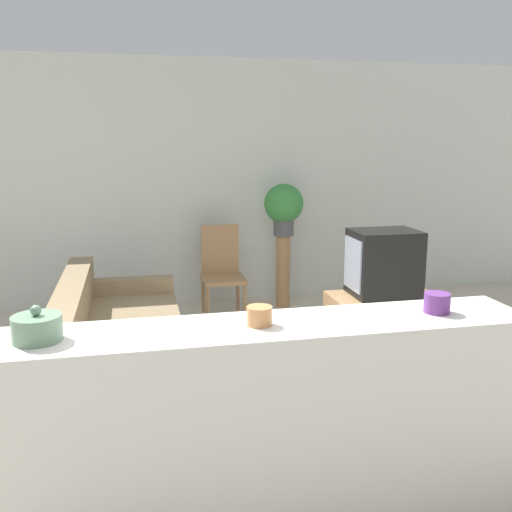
{
  "coord_description": "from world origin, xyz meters",
  "views": [
    {
      "loc": [
        -0.49,
        -2.95,
        1.85
      ],
      "look_at": [
        0.54,
        1.75,
        0.85
      ],
      "focal_mm": 40.0,
      "sensor_mm": 36.0,
      "label": 1
    }
  ],
  "objects": [
    {
      "name": "television",
      "position": [
        1.67,
        1.64,
        0.76
      ],
      "size": [
        0.59,
        0.45,
        0.58
      ],
      "color": "black",
      "rests_on": "tv_stand"
    },
    {
      "name": "wooden_chair",
      "position": [
        0.41,
        2.85,
        0.5
      ],
      "size": [
        0.44,
        0.44,
        0.95
      ],
      "color": "#9E754C",
      "rests_on": "ground_plane"
    },
    {
      "name": "decorative_bowl",
      "position": [
        -0.9,
        -0.54,
        1.07
      ],
      "size": [
        0.21,
        0.21,
        0.15
      ],
      "color": "gray",
      "rests_on": "foreground_counter"
    },
    {
      "name": "candle_jar",
      "position": [
        0.05,
        -0.54,
        1.06
      ],
      "size": [
        0.12,
        0.12,
        0.09
      ],
      "color": "#C6844C",
      "rests_on": "foreground_counter"
    },
    {
      "name": "ground_plane",
      "position": [
        0.0,
        0.0,
        0.0
      ],
      "size": [
        14.0,
        14.0,
        0.0
      ],
      "primitive_type": "plane",
      "color": "beige"
    },
    {
      "name": "plant_stand",
      "position": [
        1.11,
        2.97,
        0.4
      ],
      "size": [
        0.15,
        0.15,
        0.81
      ],
      "color": "#9E754C",
      "rests_on": "ground_plane"
    },
    {
      "name": "couch",
      "position": [
        -0.65,
        1.46,
        0.27
      ],
      "size": [
        0.93,
        2.0,
        0.76
      ],
      "color": "#847051",
      "rests_on": "ground_plane"
    },
    {
      "name": "foreground_counter",
      "position": [
        0.0,
        -0.54,
        0.51
      ],
      "size": [
        2.68,
        0.44,
        1.02
      ],
      "color": "silver",
      "rests_on": "ground_plane"
    },
    {
      "name": "wall_back",
      "position": [
        0.0,
        3.43,
        1.35
      ],
      "size": [
        9.0,
        0.06,
        2.7
      ],
      "color": "silver",
      "rests_on": "ground_plane"
    },
    {
      "name": "tv_stand",
      "position": [
        1.68,
        1.64,
        0.23
      ],
      "size": [
        0.96,
        0.47,
        0.47
      ],
      "color": "#9E754C",
      "rests_on": "ground_plane"
    },
    {
      "name": "coffee_tin",
      "position": [
        0.93,
        -0.54,
        1.07
      ],
      "size": [
        0.13,
        0.13,
        0.1
      ],
      "color": "#66337F",
      "rests_on": "foreground_counter"
    },
    {
      "name": "potted_plant",
      "position": [
        1.11,
        2.97,
        1.13
      ],
      "size": [
        0.43,
        0.43,
        0.56
      ],
      "color": "#4C4C51",
      "rests_on": "plant_stand"
    }
  ]
}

